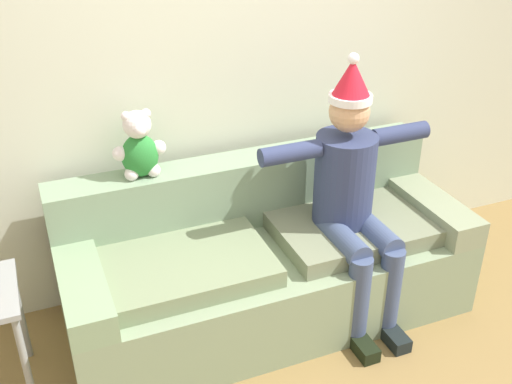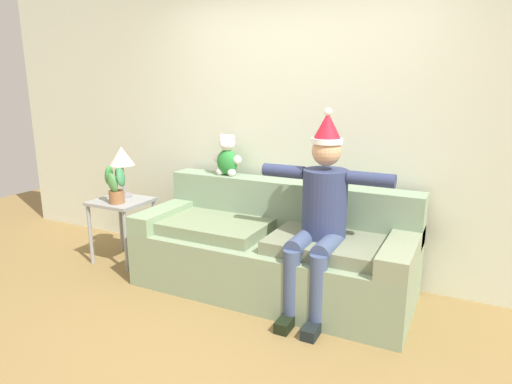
# 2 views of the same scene
# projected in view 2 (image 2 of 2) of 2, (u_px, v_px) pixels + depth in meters

# --- Properties ---
(ground_plane) EXTENTS (10.00, 10.00, 0.00)m
(ground_plane) POSITION_uv_depth(u_px,v_px,m) (211.00, 348.00, 2.98)
(ground_plane) COLOR olive
(back_wall) EXTENTS (7.00, 0.10, 2.70)m
(back_wall) POSITION_uv_depth(u_px,v_px,m) (300.00, 125.00, 4.00)
(back_wall) COLOR beige
(back_wall) RESTS_ON ground_plane
(couch) EXTENTS (2.29, 0.92, 0.88)m
(couch) POSITION_uv_depth(u_px,v_px,m) (274.00, 250.00, 3.77)
(couch) COLOR gray
(couch) RESTS_ON ground_plane
(person_seated) EXTENTS (1.02, 0.77, 1.54)m
(person_seated) POSITION_uv_depth(u_px,v_px,m) (320.00, 211.00, 3.33)
(person_seated) COLOR navy
(person_seated) RESTS_ON ground_plane
(teddy_bear) EXTENTS (0.29, 0.17, 0.38)m
(teddy_bear) POSITION_uv_depth(u_px,v_px,m) (227.00, 157.00, 4.12)
(teddy_bear) COLOR #2A8435
(teddy_bear) RESTS_ON couch
(side_table) EXTENTS (0.50, 0.48, 0.62)m
(side_table) POSITION_uv_depth(u_px,v_px,m) (122.00, 211.00, 4.33)
(side_table) COLOR #929697
(side_table) RESTS_ON ground_plane
(table_lamp) EXTENTS (0.24, 0.24, 0.50)m
(table_lamp) POSITION_uv_depth(u_px,v_px,m) (122.00, 158.00, 4.32)
(table_lamp) COLOR gray
(table_lamp) RESTS_ON side_table
(potted_plant) EXTENTS (0.24, 0.19, 0.36)m
(potted_plant) POSITION_uv_depth(u_px,v_px,m) (116.00, 185.00, 4.15)
(potted_plant) COLOR #96603A
(potted_plant) RESTS_ON side_table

